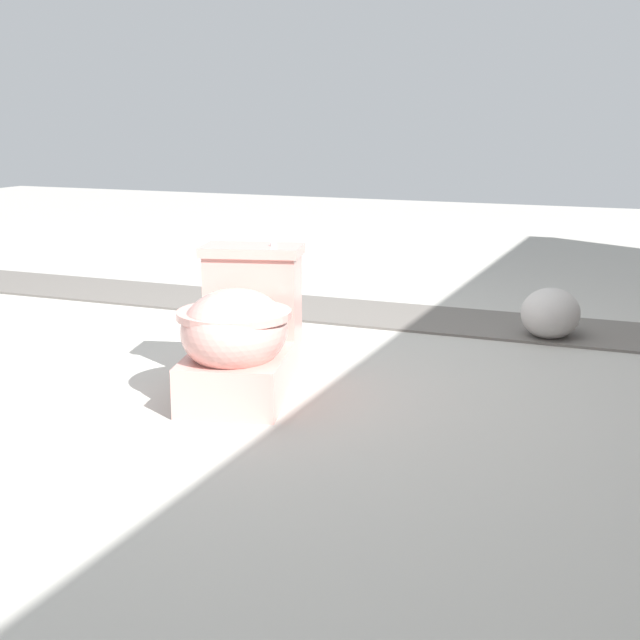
% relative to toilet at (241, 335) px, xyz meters
% --- Properties ---
extents(ground_plane, '(14.00, 14.00, 0.00)m').
position_rel_toilet_xyz_m(ground_plane, '(-0.27, -0.20, -0.22)').
color(ground_plane, '#A8A59E').
extents(gravel_strip, '(0.56, 8.00, 0.01)m').
position_rel_toilet_xyz_m(gravel_strip, '(-1.40, 0.30, -0.21)').
color(gravel_strip, '#605B56').
rests_on(gravel_strip, ground).
extents(toilet, '(0.70, 0.52, 0.52)m').
position_rel_toilet_xyz_m(toilet, '(0.00, 0.00, 0.00)').
color(toilet, '#E09E93').
rests_on(toilet, ground).
extents(boulder_near, '(0.32, 0.27, 0.23)m').
position_rel_toilet_xyz_m(boulder_near, '(-1.26, 0.89, -0.11)').
color(boulder_near, '#B7B2AD').
rests_on(boulder_near, ground).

